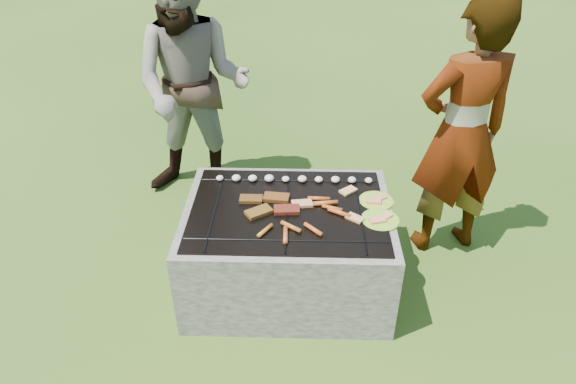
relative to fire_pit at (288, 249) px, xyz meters
The scene contains 10 objects.
lawn 0.28m from the fire_pit, ahead, with size 60.00×60.00×0.00m, color #244711.
fire_pit is the anchor object (origin of this frame).
mushrooms 0.47m from the fire_pit, 86.70° to the left, with size 1.05×0.06×0.04m.
pork_slabs 0.36m from the fire_pit, behind, with size 0.38×0.30×0.02m.
sausages 0.39m from the fire_pit, 36.38° to the right, with size 0.56×0.47×0.03m.
bread_on_grate 0.43m from the fire_pit, 11.30° to the left, with size 0.45×0.42×0.02m.
plate_far 0.66m from the fire_pit, 10.25° to the left, with size 0.27×0.27×0.03m.
plate_near 0.66m from the fire_pit, 10.30° to the right, with size 0.24×0.24×0.03m.
cook 1.38m from the fire_pit, 22.04° to the left, with size 0.66×0.44×1.82m, color #A5978A.
bystander 1.52m from the fire_pit, 124.27° to the left, with size 0.93×0.72×1.91m, color gray.
Camera 1 is at (0.08, -2.61, 2.45)m, focal length 32.00 mm.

